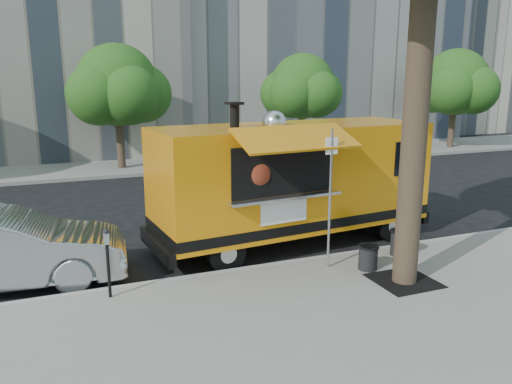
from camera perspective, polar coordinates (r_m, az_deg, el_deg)
ground at (r=11.82m, az=-2.25°, el=-7.71°), size 120.00×120.00×0.00m
sidewalk at (r=8.47m, az=7.30°, el=-16.07°), size 60.00×6.00×0.15m
curb at (r=10.99m, az=-0.59°, el=-8.94°), size 60.00×0.14×0.16m
far_sidewalk at (r=24.55m, az=-12.97°, el=3.03°), size 60.00×5.00×0.15m
building_right at (r=48.33m, az=23.40°, el=16.50°), size 16.00×12.00×16.00m
tree_well at (r=10.68m, az=16.55°, el=-9.71°), size 1.20×1.20×0.02m
far_tree_b at (r=23.29m, az=-15.60°, el=11.67°), size 3.60×3.60×5.50m
far_tree_c at (r=25.65m, az=5.33°, el=11.90°), size 3.24×3.24×5.21m
far_tree_d at (r=31.64m, az=21.84°, el=11.55°), size 3.78×3.78×5.64m
sign_post at (r=10.57m, az=8.47°, el=0.12°), size 0.28×0.06×3.00m
parking_meter at (r=9.65m, az=-16.62°, el=-6.92°), size 0.11×0.11×1.33m
food_truck at (r=12.50m, az=4.19°, el=1.49°), size 7.46×3.89×3.60m
sedan at (r=11.29m, az=-27.15°, el=-5.91°), size 5.00×2.17×1.60m
trash_bin_left at (r=12.06m, az=16.19°, el=-5.47°), size 0.49×0.49×0.59m
trash_bin_right at (r=11.02m, az=12.69°, el=-7.20°), size 0.44×0.44×0.53m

